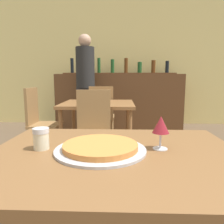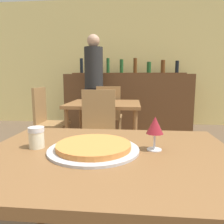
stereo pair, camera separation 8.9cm
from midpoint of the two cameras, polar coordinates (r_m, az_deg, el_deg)
wall_back at (r=5.14m, az=4.89°, el=12.59°), size 8.00×0.05×2.80m
dining_table_near at (r=1.04m, az=1.42°, el=-14.25°), size 1.16×0.90×0.73m
dining_table_far at (r=2.97m, az=-1.17°, el=0.85°), size 0.96×0.85×0.74m
bar_counter at (r=4.65m, az=4.68°, el=2.75°), size 2.60×0.56×1.14m
bar_back_shelf at (r=4.76m, az=4.97°, el=10.76°), size 2.39×0.24×0.34m
chair_far_side_front at (r=2.42m, az=-2.79°, el=-4.11°), size 0.40×0.40×0.93m
chair_far_side_back at (r=3.56m, az=-0.07°, el=0.11°), size 0.40×0.40×0.93m
chair_far_side_left at (r=3.19m, az=-15.91°, el=-1.28°), size 0.40×0.40×0.93m
pizza_tray at (r=1.02m, az=-2.30°, el=-9.26°), size 0.42×0.42×0.04m
cheese_shaker at (r=1.10m, az=-16.95°, el=-6.36°), size 0.08×0.08×0.10m
person_standing at (r=4.10m, az=-4.13°, el=8.08°), size 0.34×0.34×1.84m
wine_glass at (r=1.04m, az=13.58°, el=-3.66°), size 0.08×0.08×0.16m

